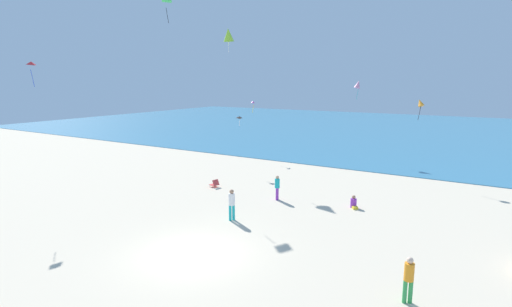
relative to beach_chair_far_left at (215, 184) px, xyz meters
name	(u,v)px	position (x,y,z in m)	size (l,w,h in m)	color
ground_plane	(296,196)	(5.77, 0.93, -0.24)	(120.00, 120.00, 0.00)	beige
ocean_water	(411,131)	(5.77, 40.13, -0.21)	(120.00, 60.00, 0.05)	teal
beach_chair_far_left	(215,184)	(0.00, 0.00, 0.00)	(0.66, 0.60, 0.54)	#D13D3D
person_0	(354,203)	(9.64, 0.58, 0.03)	(0.60, 0.66, 0.74)	purple
person_1	(409,277)	(14.24, -8.23, 0.69)	(0.43, 0.43, 1.62)	green
person_2	(277,186)	(5.10, -0.35, 0.65)	(0.36, 0.36, 1.53)	purple
person_3	(232,203)	(4.79, -4.79, 0.73)	(0.47, 0.47, 1.68)	#19ADB2
kite_orange	(420,103)	(11.45, 9.52, 5.46)	(0.75, 0.71, 1.60)	orange
kite_red	(31,63)	(-6.55, -8.20, 7.98)	(0.53, 0.62, 1.44)	red
kite_pink	(358,84)	(4.94, 15.65, 6.69)	(0.97, 0.97, 1.82)	pink
kite_lime	(228,35)	(-2.47, 5.35, 10.59)	(1.05, 1.16, 1.98)	#99DB33
kite_black	(239,117)	(-1.44, 5.28, 4.13)	(0.50, 0.44, 0.85)	black
kite_magenta	(253,102)	(-3.55, 10.79, 5.03)	(0.41, 0.48, 1.13)	#DB3DA8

